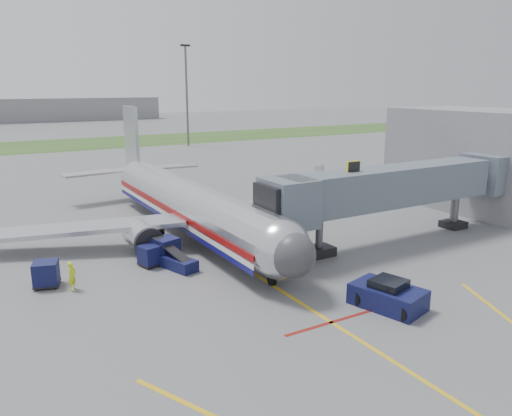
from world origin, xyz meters
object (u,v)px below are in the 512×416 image
airliner (189,203)px  belt_loader (177,262)px  ramp_worker (72,276)px  pushback_tug (388,296)px

airliner → belt_loader: bearing=-119.3°
belt_loader → ramp_worker: 6.98m
belt_loader → ramp_worker: bearing=-177.5°
belt_loader → ramp_worker: size_ratio=2.15×
belt_loader → ramp_worker: (-6.96, -0.30, 0.46)m
airliner → pushback_tug: (4.00, -19.33, -1.95)m
pushback_tug → belt_loader: 14.46m
pushback_tug → ramp_worker: ramp_worker is taller
pushback_tug → ramp_worker: 19.07m
pushback_tug → belt_loader: size_ratio=1.13×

